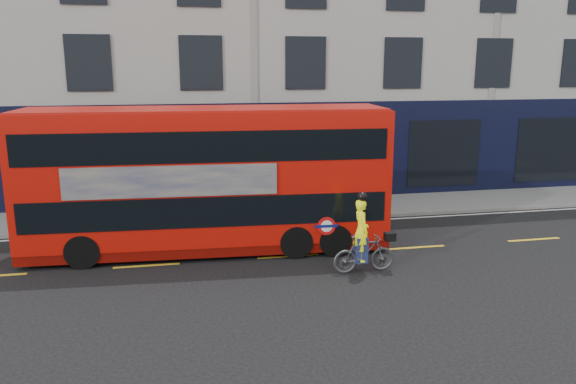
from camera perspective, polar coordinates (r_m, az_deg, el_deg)
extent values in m
plane|color=black|center=(15.04, 1.14, -8.39)|extent=(120.00, 120.00, 0.00)
cube|color=gray|center=(21.11, -2.69, -1.97)|extent=(60.00, 3.00, 0.12)
cube|color=slate|center=(19.68, -2.03, -3.04)|extent=(60.00, 0.12, 0.13)
cube|color=#A1A098|center=(26.93, -5.08, 17.15)|extent=(50.00, 10.00, 15.00)
cube|color=black|center=(22.14, -3.33, 3.86)|extent=(50.00, 0.08, 4.00)
cube|color=silver|center=(19.41, -1.88, -3.46)|extent=(58.00, 0.10, 0.01)
cube|color=#BB0F07|center=(16.55, -8.23, 1.77)|extent=(10.57, 2.95, 3.76)
cube|color=#5D0703|center=(17.05, -8.02, -4.91)|extent=(10.57, 2.90, 0.29)
cube|color=black|center=(16.73, -8.14, -1.03)|extent=(10.16, 2.96, 0.86)
cube|color=black|center=(16.39, -8.34, 5.11)|extent=(10.16, 2.96, 0.86)
cube|color=#9A110B|center=(16.30, -8.45, 8.33)|extent=(10.36, 2.84, 0.08)
cube|color=black|center=(17.52, 9.28, -0.43)|extent=(0.16, 2.14, 0.86)
cube|color=black|center=(17.21, 9.50, 5.43)|extent=(0.16, 2.14, 0.86)
cube|color=black|center=(17.54, -25.55, -1.53)|extent=(0.16, 2.14, 0.86)
cube|color=tan|center=(15.37, -11.77, 1.05)|extent=(5.70, 0.35, 0.86)
cylinder|color=red|center=(16.03, 3.94, -3.47)|extent=(0.53, 0.05, 0.53)
cylinder|color=white|center=(16.03, 3.94, -3.48)|extent=(0.34, 0.04, 0.34)
cube|color=#0C1459|center=(16.02, 3.95, -3.48)|extent=(0.67, 0.06, 0.09)
cylinder|color=black|center=(17.37, 3.99, -3.83)|extent=(1.08, 2.48, 0.95)
cylinder|color=black|center=(17.17, 0.26, -3.99)|extent=(1.08, 2.48, 0.95)
cylinder|color=black|center=(17.34, -19.45, -4.57)|extent=(1.08, 2.48, 0.95)
imported|color=#47494C|center=(15.18, 7.73, -6.24)|extent=(1.72, 0.52, 1.03)
imported|color=#F8FF13|center=(14.94, 7.45, -3.86)|extent=(0.41, 0.61, 1.66)
cube|color=black|center=(15.30, 10.31, -4.48)|extent=(0.28, 0.23, 0.22)
cube|color=navy|center=(15.10, 7.39, -5.79)|extent=(0.31, 0.39, 0.70)
sphere|color=black|center=(14.71, 7.55, -0.47)|extent=(0.26, 0.26, 0.26)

